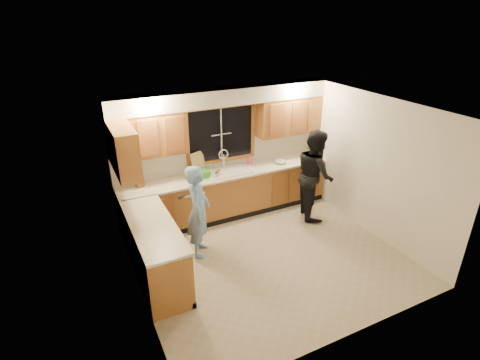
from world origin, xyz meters
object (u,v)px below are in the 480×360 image
Objects in this scene: dish_crate at (201,174)px; bowl at (280,162)px; dishwasher at (188,205)px; soap_bottle at (250,160)px; stove at (165,273)px; woman at (315,174)px; sink at (228,175)px; man at (198,211)px; knife_block at (139,180)px.

dish_crate is 1.23× the size of bowl.
dishwasher is 4.74× the size of soap_bottle.
stove is 0.51× the size of woman.
woman reaches higher than soap_bottle.
woman is 6.49× the size of dish_crate.
sink is 3.17× the size of dish_crate.
man is 1.10m from dish_crate.
soap_bottle reaches higher than bowl.
woman reaches higher than stove.
bowl is at bearing -41.84° from man.
dish_crate is (1.12, -0.09, -0.06)m from knife_block.
man reaches higher than stove.
soap_bottle is (-0.92, 0.94, 0.13)m from woman.
stove is (-0.95, -1.81, 0.04)m from dishwasher.
dish_crate is (1.26, 1.83, 0.53)m from stove.
stove is (-1.80, -1.82, -0.41)m from sink.
knife_block is 1.13m from dish_crate.
stove is 2.01m from knife_block.
dish_crate is at bearing 55.36° from stove.
woman is at bearing -26.83° from sink.
woman reaches higher than dish_crate.
dishwasher is 2.04m from stove.
bowl reaches higher than stove.
man is at bearing 114.79° from woman.
woman is 7.28× the size of knife_block.
man reaches higher than dish_crate.
soap_bottle is at bearing 40.14° from stove.
bowl is (0.57, -0.24, -0.06)m from soap_bottle.
knife_block reaches higher than bowl.
dish_crate is at bearing -171.00° from soap_bottle.
knife_block is at bearing 176.88° from bowl.
soap_bottle is (1.43, 0.19, 0.60)m from dishwasher.
dishwasher is at bearing -17.06° from knife_block.
soap_bottle is 0.78× the size of bowl.
dishwasher is 0.91× the size of stove.
dish_crate is 1.57× the size of soap_bottle.
bowl is at bearing 30.85° from stove.
stove is at bearing -134.61° from sink.
knife_block is at bearing 56.99° from man.
knife_block is (-3.16, 0.85, 0.16)m from woman.
man is at bearing -97.27° from dishwasher.
dishwasher is 2.51m from woman.
bowl is (2.81, -0.15, -0.09)m from knife_block.
knife_block is (0.14, 1.92, 0.59)m from stove.
knife_block reaches higher than dish_crate.
dishwasher is at bearing -176.73° from dish_crate.
stove is 1.22m from man.
man is 1.95m from soap_bottle.
woman is 3.28m from knife_block.
man reaches higher than dishwasher.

